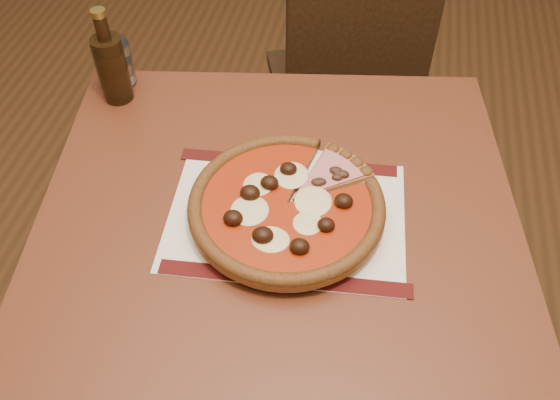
# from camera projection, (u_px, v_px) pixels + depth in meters

# --- Properties ---
(table) EXTENTS (0.92, 0.92, 0.75)m
(table) POSITION_uv_depth(u_px,v_px,m) (278.00, 257.00, 1.05)
(table) COLOR brown
(table) RESTS_ON ground
(chair_far) EXTENTS (0.49, 0.49, 0.81)m
(chair_far) POSITION_uv_depth(u_px,v_px,m) (346.00, 83.00, 1.69)
(chair_far) COLOR black
(chair_far) RESTS_ON ground
(placemat) EXTENTS (0.41, 0.31, 0.00)m
(placemat) POSITION_uv_depth(u_px,v_px,m) (286.00, 216.00, 0.98)
(placemat) COLOR white
(placemat) RESTS_ON table
(plate) EXTENTS (0.30, 0.30, 0.02)m
(plate) POSITION_uv_depth(u_px,v_px,m) (286.00, 212.00, 0.97)
(plate) COLOR white
(plate) RESTS_ON placemat
(pizza) EXTENTS (0.32, 0.32, 0.04)m
(pizza) POSITION_uv_depth(u_px,v_px,m) (286.00, 204.00, 0.96)
(pizza) COLOR #9B5325
(pizza) RESTS_ON plate
(ham_slice) EXTENTS (0.13, 0.15, 0.02)m
(ham_slice) POSITION_uv_depth(u_px,v_px,m) (336.00, 175.00, 1.00)
(ham_slice) COLOR #9B5325
(ham_slice) RESTS_ON plate
(water_glass) EXTENTS (0.10, 0.10, 0.09)m
(water_glass) POSITION_uv_depth(u_px,v_px,m) (114.00, 64.00, 1.19)
(water_glass) COLOR white
(water_glass) RESTS_ON table
(bottle) EXTENTS (0.06, 0.06, 0.19)m
(bottle) POSITION_uv_depth(u_px,v_px,m) (112.00, 66.00, 1.13)
(bottle) COLOR #341F0D
(bottle) RESTS_ON table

